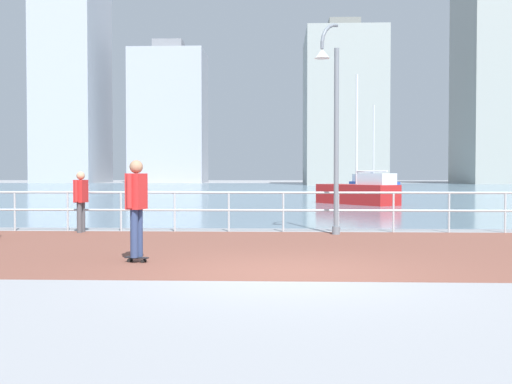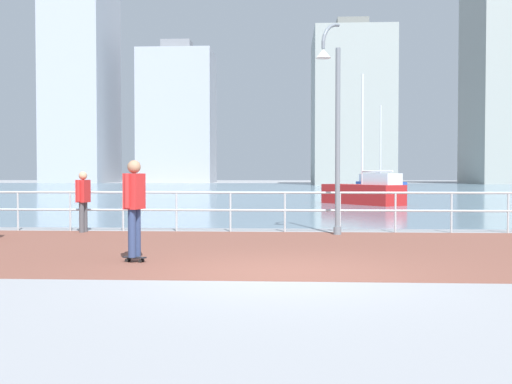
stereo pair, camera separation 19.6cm
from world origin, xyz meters
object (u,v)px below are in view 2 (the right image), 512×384
lamppost (333,118)px  skateboarder (134,201)px  sailboat_red (379,187)px  sailboat_teal (364,192)px  bystander (83,197)px

lamppost → skateboarder: 6.24m
sailboat_red → sailboat_teal: sailboat_teal is taller
lamppost → bystander: lamppost is taller
bystander → sailboat_teal: (8.97, 14.90, -0.29)m
sailboat_red → sailboat_teal: (-2.68, -13.24, 0.01)m
lamppost → sailboat_teal: sailboat_teal is taller
bystander → skateboarder: bearing=-62.5°
skateboarder → sailboat_red: 34.43m
sailboat_teal → sailboat_red: bearing=78.5°
skateboarder → sailboat_red: sailboat_red is taller
lamppost → sailboat_red: (5.35, 28.51, -2.23)m
skateboarder → bystander: size_ratio=1.10×
skateboarder → sailboat_teal: (6.32, 19.99, -0.41)m
lamppost → sailboat_red: sailboat_red is taller
lamppost → bystander: 6.61m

